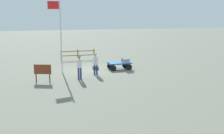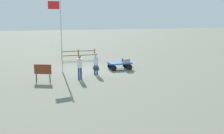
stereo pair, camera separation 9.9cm
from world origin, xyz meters
The scene contains 10 objects.
ground_plane centered at (0.00, 0.00, 0.00)m, with size 120.00×120.00×0.00m, color slate.
luggage_cart centered at (-2.31, 0.48, 0.45)m, with size 2.07×1.22×0.61m.
suitcase_tan centered at (-2.81, 0.87, 0.80)m, with size 0.64×0.41×0.39m.
suitcase_navy centered at (-3.02, 0.09, 0.75)m, with size 0.65×0.42×0.27m.
suitcase_dark centered at (-0.30, -0.07, 0.14)m, with size 0.49×0.38×0.28m.
worker_lead centered at (1.61, 3.17, 1.05)m, with size 0.46×0.46×1.80m.
worker_trailing centered at (0.13, 1.96, 1.04)m, with size 0.50×0.50×1.76m.
flagpole centered at (2.76, 0.38, 3.52)m, with size 1.01×0.24×5.90m.
signboard centered at (4.27, 3.24, 0.86)m, with size 1.19×0.46×1.29m.
wooden_fence centered at (0.47, -5.33, 0.64)m, with size 3.61×0.14×1.13m.
Camera 2 is at (4.38, 22.26, 4.79)m, focal length 42.26 mm.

